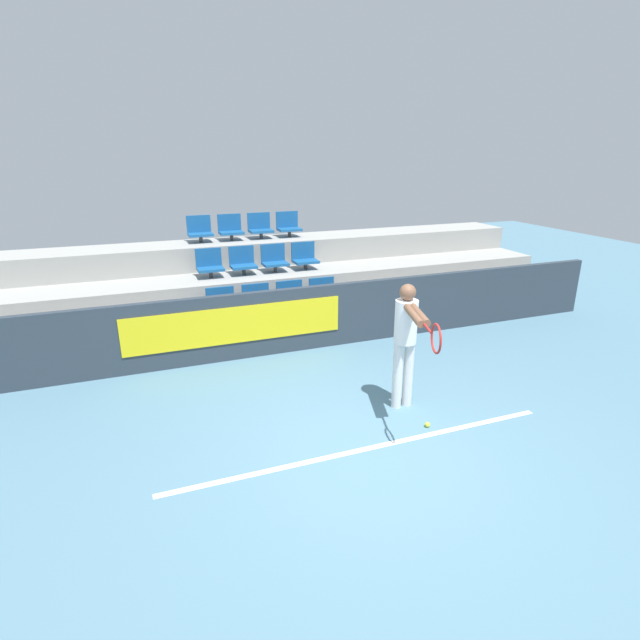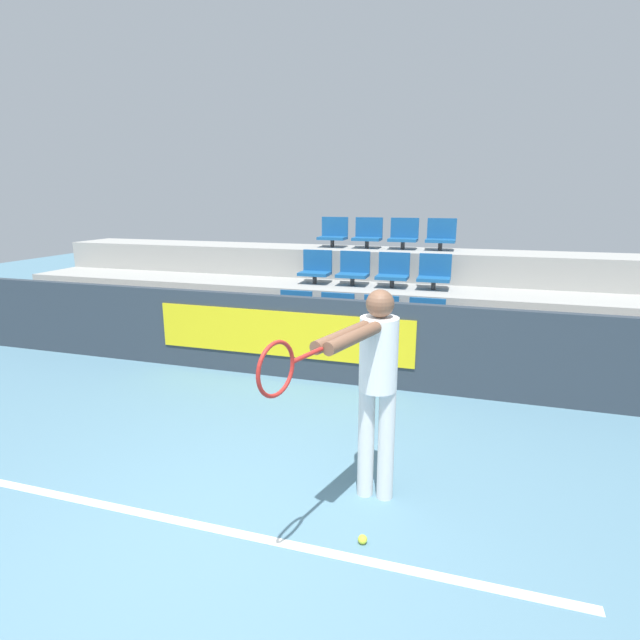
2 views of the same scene
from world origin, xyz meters
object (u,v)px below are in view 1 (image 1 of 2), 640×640
(stadium_chair_1, at_px, (257,301))
(stadium_chair_2, at_px, (291,297))
(stadium_chair_3, at_px, (323,294))
(stadium_chair_4, at_px, (210,264))
(stadium_chair_8, at_px, (200,230))
(tennis_player, at_px, (407,336))
(stadium_chair_5, at_px, (243,262))
(stadium_chair_11, at_px, (288,225))
(stadium_chair_0, at_px, (221,305))
(stadium_chair_10, at_px, (260,227))
(stadium_chair_6, at_px, (274,259))
(tennis_ball, at_px, (427,425))
(stadium_chair_9, at_px, (231,229))
(stadium_chair_7, at_px, (305,257))

(stadium_chair_1, bearing_deg, stadium_chair_2, 0.00)
(stadium_chair_3, xyz_separation_m, stadium_chair_4, (-1.90, 1.05, 0.49))
(stadium_chair_8, height_order, tennis_player, stadium_chair_8)
(stadium_chair_5, xyz_separation_m, tennis_player, (1.17, -4.23, -0.18))
(stadium_chair_1, bearing_deg, stadium_chair_11, 58.93)
(stadium_chair_0, relative_size, stadium_chair_10, 1.00)
(stadium_chair_2, bearing_deg, stadium_chair_6, 90.00)
(tennis_ball, bearing_deg, stadium_chair_9, 101.87)
(stadium_chair_9, bearing_deg, stadium_chair_5, -90.00)
(stadium_chair_11, bearing_deg, stadium_chair_9, 180.00)
(stadium_chair_10, xyz_separation_m, tennis_player, (0.53, -5.28, -0.67))
(stadium_chair_5, bearing_deg, tennis_player, -74.61)
(stadium_chair_1, bearing_deg, stadium_chair_7, 39.68)
(stadium_chair_2, height_order, stadium_chair_10, stadium_chair_10)
(stadium_chair_4, distance_m, stadium_chair_10, 1.71)
(tennis_ball, bearing_deg, stadium_chair_3, 89.33)
(stadium_chair_8, relative_size, stadium_chair_11, 1.00)
(stadium_chair_4, relative_size, stadium_chair_10, 1.00)
(stadium_chair_11, bearing_deg, stadium_chair_6, -121.07)
(stadium_chair_4, relative_size, tennis_ball, 8.05)
(stadium_chair_6, distance_m, stadium_chair_10, 1.16)
(stadium_chair_2, distance_m, stadium_chair_4, 1.71)
(stadium_chair_3, bearing_deg, stadium_chair_0, 180.00)
(stadium_chair_0, distance_m, stadium_chair_5, 1.32)
(stadium_chair_9, relative_size, stadium_chair_10, 1.00)
(stadium_chair_7, bearing_deg, tennis_player, -91.34)
(stadium_chair_0, relative_size, stadium_chair_3, 1.00)
(stadium_chair_1, bearing_deg, stadium_chair_4, 121.07)
(stadium_chair_11, bearing_deg, stadium_chair_2, -106.77)
(stadium_chair_0, distance_m, stadium_chair_4, 1.16)
(stadium_chair_7, height_order, tennis_ball, stadium_chair_7)
(stadium_chair_0, height_order, tennis_player, tennis_player)
(stadium_chair_9, bearing_deg, stadium_chair_10, 0.00)
(stadium_chair_11, bearing_deg, stadium_chair_8, 180.00)
(stadium_chair_3, relative_size, stadium_chair_6, 1.00)
(stadium_chair_7, relative_size, stadium_chair_10, 1.00)
(stadium_chair_10, bearing_deg, tennis_ball, -84.21)
(stadium_chair_2, xyz_separation_m, stadium_chair_10, (0.00, 2.10, 0.98))
(stadium_chair_5, xyz_separation_m, stadium_chair_8, (-0.63, 1.05, 0.49))
(stadium_chair_1, distance_m, stadium_chair_9, 2.32)
(stadium_chair_7, distance_m, stadium_chair_11, 1.16)
(stadium_chair_5, height_order, stadium_chair_7, same)
(stadium_chair_2, xyz_separation_m, tennis_ball, (0.59, -3.71, -0.70))
(stadium_chair_0, height_order, tennis_ball, stadium_chair_0)
(stadium_chair_10, bearing_deg, stadium_chair_8, 180.00)
(stadium_chair_0, xyz_separation_m, stadium_chair_2, (1.26, 0.00, 0.00))
(stadium_chair_5, distance_m, stadium_chair_7, 1.26)
(stadium_chair_8, bearing_deg, tennis_player, -71.21)
(stadium_chair_7, bearing_deg, stadium_chair_4, 180.00)
(stadium_chair_11, relative_size, tennis_ball, 8.05)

